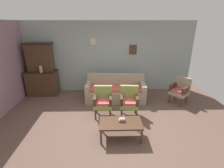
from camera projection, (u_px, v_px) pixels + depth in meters
ground_plane at (111, 127)px, 4.38m from camera, size 7.68×7.68×0.00m
wall_back_with_decor at (109, 57)px, 6.36m from camera, size 6.40×0.09×2.70m
side_cabinet at (43, 83)px, 6.26m from camera, size 1.16×0.55×0.93m
cabinet_upper_hutch at (40, 57)px, 5.99m from camera, size 0.99×0.38×1.03m
vase_on_cabinet at (41, 69)px, 5.89m from camera, size 0.12×0.12×0.25m
floral_couch at (116, 91)px, 5.83m from camera, size 2.08×0.90×0.90m
armchair_by_doorway at (103, 100)px, 4.77m from camera, size 0.54×0.51×0.90m
armchair_near_cabinet at (129, 100)px, 4.78m from camera, size 0.56×0.53×0.90m
wingback_chair_by_fireplace at (180, 89)px, 5.55m from camera, size 0.71×0.71×0.90m
coffee_table at (121, 124)px, 3.87m from camera, size 1.00×0.56×0.42m
book_stack_on_table at (122, 120)px, 3.90m from camera, size 0.15×0.12×0.08m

